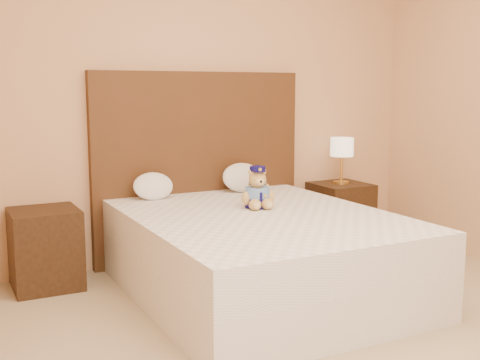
% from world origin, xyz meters
% --- Properties ---
extents(room_walls, '(4.04, 4.52, 2.72)m').
position_xyz_m(room_walls, '(0.00, 0.46, 1.81)').
color(room_walls, tan).
rests_on(room_walls, ground).
extents(bed, '(1.60, 2.00, 0.55)m').
position_xyz_m(bed, '(0.00, 1.20, 0.28)').
color(bed, white).
rests_on(bed, ground).
extents(headboard, '(1.75, 0.08, 1.50)m').
position_xyz_m(headboard, '(0.00, 2.21, 0.75)').
color(headboard, '#492716').
rests_on(headboard, ground).
extents(nightstand_left, '(0.45, 0.45, 0.55)m').
position_xyz_m(nightstand_left, '(-1.25, 2.00, 0.28)').
color(nightstand_left, '#342110').
rests_on(nightstand_left, ground).
extents(nightstand_right, '(0.45, 0.45, 0.55)m').
position_xyz_m(nightstand_right, '(1.25, 2.00, 0.28)').
color(nightstand_right, '#342110').
rests_on(nightstand_right, ground).
extents(lamp, '(0.20, 0.20, 0.40)m').
position_xyz_m(lamp, '(1.25, 2.00, 0.85)').
color(lamp, gold).
rests_on(lamp, nightstand_right).
extents(teddy_police, '(0.28, 0.27, 0.29)m').
position_xyz_m(teddy_police, '(0.08, 1.39, 0.69)').
color(teddy_police, '#B69146').
rests_on(teddy_police, bed).
extents(teddy_prisoner, '(0.21, 0.20, 0.23)m').
position_xyz_m(teddy_prisoner, '(0.28, 1.75, 0.66)').
color(teddy_prisoner, '#B69146').
rests_on(teddy_prisoner, bed).
extents(pillow_left, '(0.31, 0.20, 0.22)m').
position_xyz_m(pillow_left, '(-0.45, 2.03, 0.66)').
color(pillow_left, white).
rests_on(pillow_left, bed).
extents(pillow_right, '(0.35, 0.23, 0.25)m').
position_xyz_m(pillow_right, '(0.30, 2.03, 0.67)').
color(pillow_right, white).
rests_on(pillow_right, bed).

